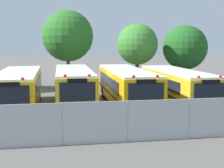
# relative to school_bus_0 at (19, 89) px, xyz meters

# --- Properties ---
(ground_plane) EXTENTS (160.00, 160.00, 0.00)m
(ground_plane) POSITION_rel_school_bus_0_xyz_m (5.42, -0.09, -1.42)
(ground_plane) COLOR #595651
(school_bus_0) EXTENTS (2.73, 9.94, 2.69)m
(school_bus_0) POSITION_rel_school_bus_0_xyz_m (0.00, 0.00, 0.00)
(school_bus_0) COLOR yellow
(school_bus_0) RESTS_ON ground_plane
(school_bus_1) EXTENTS (2.47, 9.72, 2.79)m
(school_bus_1) POSITION_rel_school_bus_0_xyz_m (3.63, 0.11, 0.05)
(school_bus_1) COLOR yellow
(school_bus_1) RESTS_ON ground_plane
(school_bus_2) EXTENTS (2.53, 10.50, 2.72)m
(school_bus_2) POSITION_rel_school_bus_0_xyz_m (7.30, 0.04, 0.02)
(school_bus_2) COLOR #EAA80C
(school_bus_2) RESTS_ON ground_plane
(school_bus_3) EXTENTS (2.60, 10.18, 2.63)m
(school_bus_3) POSITION_rel_school_bus_0_xyz_m (10.98, -0.14, -0.03)
(school_bus_3) COLOR yellow
(school_bus_3) RESTS_ON ground_plane
(tree_1) EXTENTS (5.20, 5.20, 7.70)m
(tree_1) POSITION_rel_school_bus_0_xyz_m (3.74, 11.24, 3.70)
(tree_1) COLOR #4C3823
(tree_1) RESTS_ON ground_plane
(tree_2) EXTENTS (4.00, 4.00, 6.28)m
(tree_2) POSITION_rel_school_bus_0_xyz_m (10.17, 8.71, 2.87)
(tree_2) COLOR #4C3823
(tree_2) RESTS_ON ground_plane
(tree_3) EXTENTS (4.58, 4.58, 6.22)m
(tree_3) POSITION_rel_school_bus_0_xyz_m (15.45, 9.46, 2.54)
(tree_3) COLOR #4C3823
(tree_3) RESTS_ON ground_plane
(chainlink_fence) EXTENTS (17.58, 0.07, 1.91)m
(chainlink_fence) POSITION_rel_school_bus_0_xyz_m (5.64, -7.97, -0.42)
(chainlink_fence) COLOR #9EA0A3
(chainlink_fence) RESTS_ON ground_plane
(traffic_cone) EXTENTS (0.50, 0.50, 0.66)m
(traffic_cone) POSITION_rel_school_bus_0_xyz_m (1.53, -6.30, -1.09)
(traffic_cone) COLOR #EA5914
(traffic_cone) RESTS_ON ground_plane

